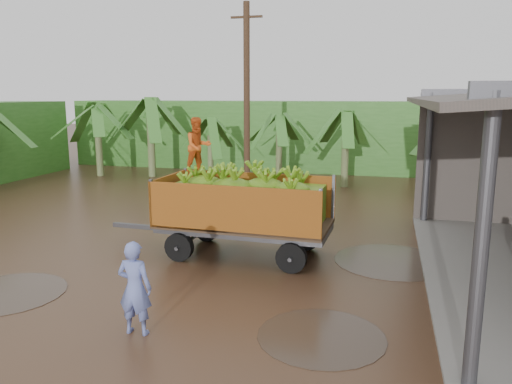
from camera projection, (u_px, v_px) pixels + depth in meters
ground at (200, 267)px, 11.59m from camera, size 100.00×100.00×0.00m
hedge_north at (271, 135)px, 26.92m from camera, size 22.00×3.00×3.60m
banana_trailer at (244, 206)px, 12.24m from camera, size 5.83×2.19×3.39m
man_blue at (135, 288)px, 8.24m from camera, size 0.60×0.40×1.61m
utility_pole at (247, 101)px, 18.83m from camera, size 1.20×0.24×7.28m
banana_plants at (127, 152)px, 19.34m from camera, size 24.92×20.85×3.94m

